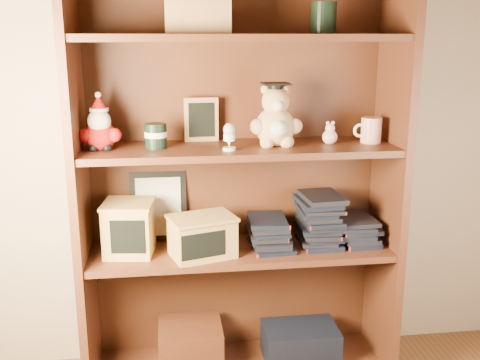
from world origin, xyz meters
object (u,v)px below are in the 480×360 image
object	(u,v)px
bookcase	(238,187)
grad_teddy_bear	(276,121)
treats_box	(129,228)
teacher_mug	(371,130)

from	to	relation	value
bookcase	grad_teddy_bear	distance (m)	0.30
grad_teddy_bear	treats_box	distance (m)	0.67
teacher_mug	treats_box	xyz separation A→B (m)	(-0.91, -0.00, -0.35)
grad_teddy_bear	teacher_mug	distance (m)	0.37
grad_teddy_bear	teacher_mug	size ratio (longest dim) A/B	2.18
grad_teddy_bear	bookcase	bearing A→B (deg)	156.54
bookcase	teacher_mug	bearing A→B (deg)	-5.77
teacher_mug	treats_box	world-z (taller)	teacher_mug
grad_teddy_bear	teacher_mug	world-z (taller)	grad_teddy_bear
bookcase	treats_box	size ratio (longest dim) A/B	7.88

